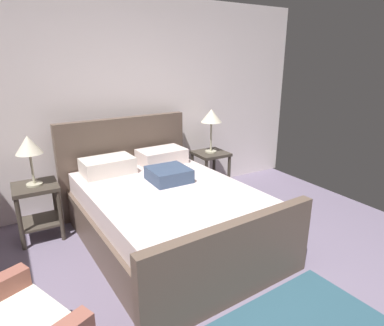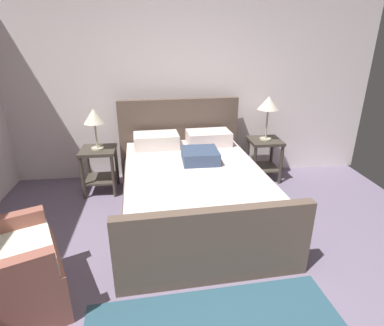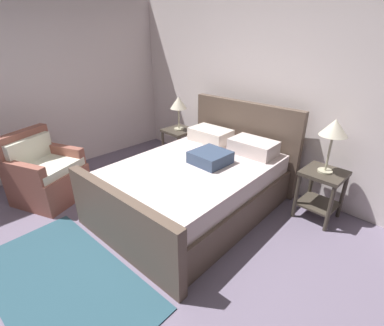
% 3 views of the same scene
% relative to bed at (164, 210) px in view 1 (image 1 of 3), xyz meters
% --- Properties ---
extents(wall_back, '(5.19, 0.12, 2.60)m').
position_rel_bed_xyz_m(wall_back, '(0.15, 1.26, 0.95)').
color(wall_back, silver).
rests_on(wall_back, ground).
extents(bed, '(1.77, 2.31, 1.17)m').
position_rel_bed_xyz_m(bed, '(0.00, 0.00, 0.00)').
color(bed, brown).
rests_on(bed, ground).
extents(nightstand_right, '(0.44, 0.44, 0.60)m').
position_rel_bed_xyz_m(nightstand_right, '(1.14, 0.86, 0.06)').
color(nightstand_right, '#3E372D').
rests_on(nightstand_right, ground).
extents(table_lamp_right, '(0.29, 0.29, 0.61)m').
position_rel_bed_xyz_m(table_lamp_right, '(1.14, 0.86, 0.75)').
color(table_lamp_right, '#B7B293').
rests_on(table_lamp_right, nightstand_right).
extents(nightstand_left, '(0.44, 0.44, 0.60)m').
position_rel_bed_xyz_m(nightstand_left, '(-1.14, 0.73, 0.06)').
color(nightstand_left, '#3E372D').
rests_on(nightstand_left, ground).
extents(table_lamp_left, '(0.26, 0.26, 0.53)m').
position_rel_bed_xyz_m(table_lamp_left, '(-1.14, 0.73, 0.67)').
color(table_lamp_left, '#B7B293').
rests_on(table_lamp_left, nightstand_left).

